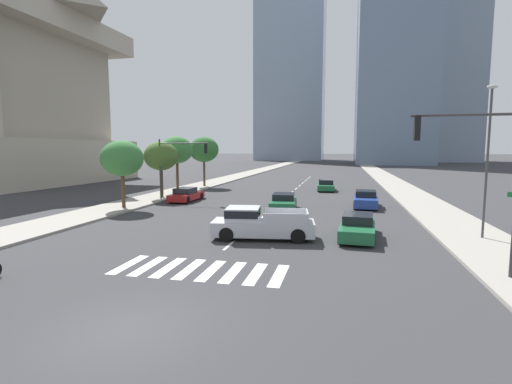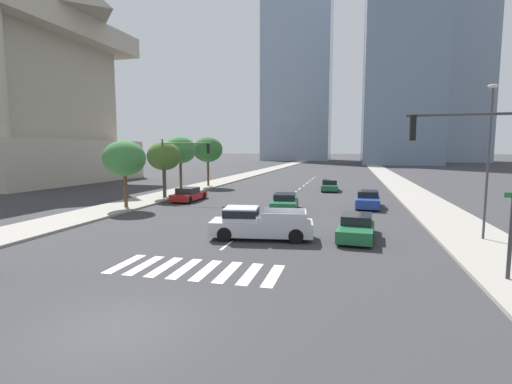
# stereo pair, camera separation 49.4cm
# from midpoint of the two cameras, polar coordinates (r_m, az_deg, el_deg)

# --- Properties ---
(ground_plane) EXTENTS (800.00, 800.00, 0.00)m
(ground_plane) POSITION_cam_midpoint_polar(r_m,az_deg,el_deg) (11.22, -18.77, -18.94)
(ground_plane) COLOR #333335
(sidewalk_east) EXTENTS (4.00, 260.00, 0.15)m
(sidewalk_east) POSITION_cam_midpoint_polar(r_m,az_deg,el_deg) (39.33, 23.59, -0.94)
(sidewalk_east) COLOR gray
(sidewalk_east) RESTS_ON ground
(sidewalk_west) EXTENTS (4.00, 260.00, 0.15)m
(sidewalk_west) POSITION_cam_midpoint_polar(r_m,az_deg,el_deg) (42.70, -11.02, 0.02)
(sidewalk_west) COLOR gray
(sidewalk_west) RESTS_ON ground
(crosswalk_near) EXTENTS (6.75, 2.64, 0.01)m
(crosswalk_near) POSITION_cam_midpoint_polar(r_m,az_deg,el_deg) (15.57, -8.11, -11.36)
(crosswalk_near) COLOR silver
(crosswalk_near) RESTS_ON ground
(lane_divider_center) EXTENTS (0.14, 50.00, 0.01)m
(lane_divider_center) POSITION_cam_midpoint_polar(r_m,az_deg,el_deg) (42.37, 6.19, -0.05)
(lane_divider_center) COLOR silver
(lane_divider_center) RESTS_ON ground
(pickup_truck) EXTENTS (5.59, 2.63, 1.67)m
(pickup_truck) POSITION_cam_midpoint_polar(r_m,az_deg,el_deg) (20.31, 0.77, -4.74)
(pickup_truck) COLOR #B7BABF
(pickup_truck) RESTS_ON ground
(sedan_red_0) EXTENTS (1.93, 4.50, 1.25)m
(sedan_red_0) POSITION_cam_midpoint_polar(r_m,az_deg,el_deg) (35.55, -9.64, -0.41)
(sedan_red_0) COLOR maroon
(sedan_red_0) RESTS_ON ground
(sedan_green_1) EXTENTS (2.22, 4.68, 1.31)m
(sedan_green_1) POSITION_cam_midpoint_polar(r_m,az_deg,el_deg) (29.72, 4.81, -1.60)
(sedan_green_1) COLOR #1E6038
(sedan_green_1) RESTS_ON ground
(sedan_green_2) EXTENTS (2.06, 4.47, 1.26)m
(sedan_green_2) POSITION_cam_midpoint_polar(r_m,az_deg,el_deg) (44.51, 11.25, 0.92)
(sedan_green_2) COLOR #1E6038
(sedan_green_2) RESTS_ON ground
(sedan_green_3) EXTENTS (2.06, 4.82, 1.26)m
(sedan_green_3) POSITION_cam_midpoint_polar(r_m,az_deg,el_deg) (21.25, 15.43, -5.10)
(sedan_green_3) COLOR #1E6038
(sedan_green_3) RESTS_ON ground
(sedan_blue_4) EXTENTS (2.03, 4.74, 1.35)m
(sedan_blue_4) POSITION_cam_midpoint_polar(r_m,az_deg,el_deg) (32.55, 16.80, -1.13)
(sedan_blue_4) COLOR navy
(sedan_blue_4) RESTS_ON ground
(traffic_signal_near) EXTENTS (3.95, 0.28, 6.20)m
(traffic_signal_near) POSITION_cam_midpoint_polar(r_m,az_deg,el_deg) (15.64, 30.71, 4.05)
(traffic_signal_near) COLOR #333335
(traffic_signal_near) RESTS_ON sidewalk_east
(traffic_signal_far) EXTENTS (5.06, 0.28, 5.52)m
(traffic_signal_far) POSITION_cam_midpoint_polar(r_m,az_deg,el_deg) (35.74, -10.76, 5.07)
(traffic_signal_far) COLOR #333335
(traffic_signal_far) RESTS_ON sidewalk_west
(street_lamp_east) EXTENTS (0.50, 0.24, 7.79)m
(street_lamp_east) POSITION_cam_midpoint_polar(r_m,az_deg,el_deg) (22.69, 31.99, 5.21)
(street_lamp_east) COLOR #3F3F42
(street_lamp_east) RESTS_ON sidewalk_east
(street_tree_nearest) EXTENTS (3.29, 3.29, 5.28)m
(street_tree_nearest) POSITION_cam_midpoint_polar(r_m,az_deg,el_deg) (31.89, -18.65, 4.77)
(street_tree_nearest) COLOR #4C3823
(street_tree_nearest) RESTS_ON sidewalk_west
(street_tree_second) EXTENTS (3.22, 3.22, 5.32)m
(street_tree_second) POSITION_cam_midpoint_polar(r_m,az_deg,el_deg) (37.64, -13.22, 5.24)
(street_tree_second) COLOR #4C3823
(street_tree_second) RESTS_ON sidewalk_west
(street_tree_third) EXTENTS (3.32, 3.32, 5.93)m
(street_tree_third) POSITION_cam_midpoint_polar(r_m,az_deg,el_deg) (40.90, -10.92, 6.17)
(street_tree_third) COLOR #4C3823
(street_tree_third) RESTS_ON sidewalk_west
(street_tree_fourth) EXTENTS (3.67, 3.67, 6.12)m
(street_tree_fourth) POSITION_cam_midpoint_polar(r_m,az_deg,el_deg) (48.28, -6.92, 6.31)
(street_tree_fourth) COLOR #4C3823
(street_tree_fourth) RESTS_ON sidewalk_west
(war_memorial) EXTENTS (26.88, 26.88, 37.93)m
(war_memorial) POSITION_cam_midpoint_polar(r_m,az_deg,el_deg) (67.68, -33.05, 17.99)
(war_memorial) COLOR #B2A893
(war_memorial) RESTS_ON ground
(office_tower_left_skyline) EXTENTS (28.00, 23.17, 85.41)m
(office_tower_left_skyline) POSITION_cam_midpoint_polar(r_m,az_deg,el_deg) (172.67, 6.38, 18.90)
(office_tower_left_skyline) COLOR #8C9EB2
(office_tower_left_skyline) RESTS_ON ground
(office_tower_center_skyline) EXTENTS (22.53, 26.78, 109.36)m
(office_tower_center_skyline) POSITION_cam_midpoint_polar(r_m,az_deg,el_deg) (138.71, 21.37, 25.07)
(office_tower_center_skyline) COLOR slate
(office_tower_center_skyline) RESTS_ON ground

